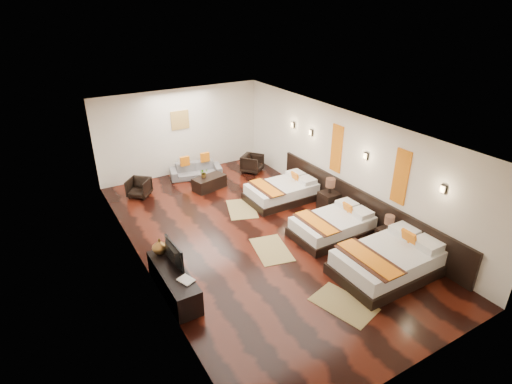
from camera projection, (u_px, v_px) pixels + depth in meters
floor at (255, 235)px, 10.24m from camera, size 5.50×9.50×0.01m
ceiling at (255, 127)px, 9.02m from camera, size 5.50×9.50×0.01m
back_wall at (181, 132)px, 13.30m from camera, size 5.50×0.01×2.80m
left_wall at (139, 213)px, 8.36m from camera, size 0.01×9.50×2.80m
right_wall at (344, 162)px, 10.89m from camera, size 0.01×9.50×2.80m
headboard_panel at (360, 206)px, 10.66m from camera, size 0.08×6.60×0.90m
bed_near at (389, 261)px, 8.73m from camera, size 2.33×1.46×0.89m
bed_mid at (333, 225)px, 10.16m from camera, size 1.99×1.25×0.76m
bed_far at (282, 191)px, 11.91m from camera, size 2.01×1.26×0.77m
nightstand_a at (387, 236)px, 9.67m from camera, size 0.42×0.42×0.83m
nightstand_b at (329, 199)px, 11.29m from camera, size 0.48×0.48×0.96m
jute_mat_near at (344, 304)px, 7.94m from camera, size 1.04×1.36×0.01m
jute_mat_mid at (271, 250)px, 9.65m from camera, size 1.00×1.34×0.01m
jute_mat_far at (242, 209)px, 11.48m from camera, size 1.11×1.38×0.01m
tv_console at (174, 282)px, 8.15m from camera, size 0.50×1.80×0.55m
tv at (170, 254)px, 8.10m from camera, size 0.14×0.83×0.48m
book at (181, 283)px, 7.65m from camera, size 0.32×0.37×0.03m
figurine at (160, 246)px, 8.51m from camera, size 0.39×0.39×0.34m
sofa at (196, 170)px, 13.40m from camera, size 1.75×1.01×0.48m
armchair_left at (139, 188)px, 12.10m from camera, size 0.85×0.85×0.55m
armchair_right at (252, 163)px, 13.78m from camera, size 0.90×0.90×0.59m
coffee_table at (209, 183)px, 12.60m from camera, size 1.09×0.72×0.40m
table_plant at (204, 173)px, 12.44m from camera, size 0.27×0.24×0.28m
orange_panel_a at (401, 177)px, 9.28m from camera, size 0.04×0.40×1.30m
orange_panel_b at (337, 149)px, 10.98m from camera, size 0.04×0.40×1.30m
sconce_near at (443, 189)px, 8.35m from camera, size 0.07×0.12×0.18m
sconce_mid at (366, 156)px, 10.05m from camera, size 0.07×0.12×0.18m
sconce_far at (311, 133)px, 11.75m from camera, size 0.07×0.12×0.18m
sconce_lounge at (293, 125)px, 12.45m from camera, size 0.07×0.12×0.18m
gold_artwork at (180, 120)px, 13.11m from camera, size 0.60×0.04×0.60m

